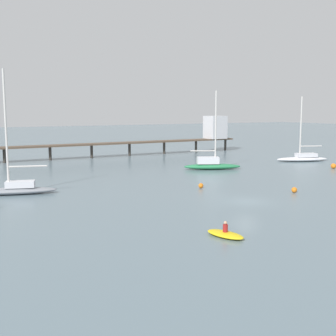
# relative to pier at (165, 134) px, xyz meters

# --- Properties ---
(ground_plane) EXTENTS (400.00, 400.00, 0.00)m
(ground_plane) POSITION_rel_pier_xyz_m (-15.56, -44.31, -3.94)
(ground_plane) COLOR slate
(pier) EXTENTS (63.89, 3.84, 7.60)m
(pier) POSITION_rel_pier_xyz_m (0.00, 0.00, 0.00)
(pier) COLOR brown
(pier) RESTS_ON ground_plane
(sailboat_gray) EXTENTS (9.21, 4.76, 13.20)m
(sailboat_gray) POSITION_rel_pier_xyz_m (-34.71, -29.19, -3.19)
(sailboat_gray) COLOR gray
(sailboat_gray) RESTS_ON ground_plane
(sailboat_white) EXTENTS (9.54, 5.80, 11.22)m
(sailboat_white) POSITION_rel_pier_xyz_m (14.87, -23.10, -3.30)
(sailboat_white) COLOR white
(sailboat_white) RESTS_ON ground_plane
(sailboat_green) EXTENTS (8.72, 5.59, 11.77)m
(sailboat_green) POSITION_rel_pier_xyz_m (-5.13, -23.72, -3.13)
(sailboat_green) COLOR #287F4C
(sailboat_green) RESTS_ON ground_plane
(dinghy_yellow) EXTENTS (2.10, 3.33, 1.14)m
(dinghy_yellow) POSITION_rel_pier_xyz_m (-24.59, -52.91, -3.74)
(dinghy_yellow) COLOR yellow
(dinghy_yellow) RESTS_ON ground_plane
(mooring_buoy_inner) EXTENTS (0.58, 0.58, 0.58)m
(mooring_buoy_inner) POSITION_rel_pier_xyz_m (-15.33, -36.06, -3.66)
(mooring_buoy_inner) COLOR orange
(mooring_buoy_inner) RESTS_ON ground_plane
(mooring_buoy_far) EXTENTS (0.80, 0.80, 0.80)m
(mooring_buoy_far) POSITION_rel_pier_xyz_m (11.67, -32.29, -3.54)
(mooring_buoy_far) COLOR orange
(mooring_buoy_far) RESTS_ON ground_plane
(mooring_buoy_outer) EXTENTS (0.61, 0.61, 0.61)m
(mooring_buoy_outer) POSITION_rel_pier_xyz_m (-8.01, -43.40, -3.64)
(mooring_buoy_outer) COLOR orange
(mooring_buoy_outer) RESTS_ON ground_plane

